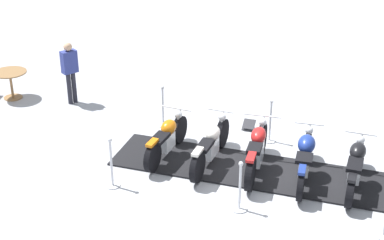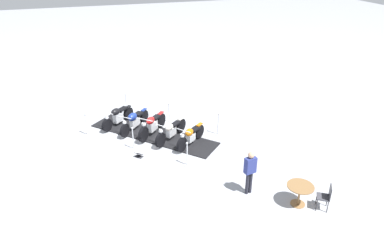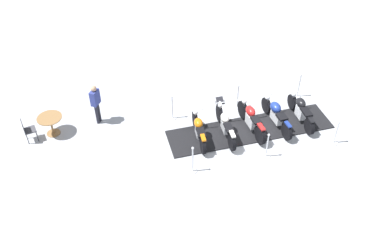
{
  "view_description": "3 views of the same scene",
  "coord_description": "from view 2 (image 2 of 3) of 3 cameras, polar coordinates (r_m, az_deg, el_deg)",
  "views": [
    {
      "loc": [
        -8.74,
        6.18,
        6.4
      ],
      "look_at": [
        1.17,
        0.9,
        0.92
      ],
      "focal_mm": 54.57,
      "sensor_mm": 36.0,
      "label": 1
    },
    {
      "loc": [
        14.38,
        -2.66,
        7.93
      ],
      "look_at": [
        1.12,
        1.55,
        1.05
      ],
      "focal_mm": 33.38,
      "sensor_mm": 36.0,
      "label": 2
    },
    {
      "loc": [
        -3.75,
        11.44,
        10.34
      ],
      "look_at": [
        1.83,
        1.2,
        0.62
      ],
      "focal_mm": 39.34,
      "sensor_mm": 36.0,
      "label": 3
    }
  ],
  "objects": [
    {
      "name": "motorcycle_black",
      "position": [
        17.51,
        -11.83,
        0.61
      ],
      "size": [
        1.53,
        1.68,
        0.9
      ],
      "rotation": [
        0.0,
        0.0,
        -0.84
      ],
      "color": "black",
      "rests_on": "display_platform"
    },
    {
      "name": "stanchion_right_rear",
      "position": [
        14.18,
        -0.77,
        -6.04
      ],
      "size": [
        0.32,
        0.32,
        1.05
      ],
      "color": "silver",
      "rests_on": "ground_plane"
    },
    {
      "name": "stanchion_right_mid",
      "position": [
        15.45,
        -9.36,
        -3.46
      ],
      "size": [
        0.32,
        0.32,
        1.06
      ],
      "color": "silver",
      "rests_on": "ground_plane"
    },
    {
      "name": "cafe_chair_near_table",
      "position": [
        12.71,
        20.58,
        -11.27
      ],
      "size": [
        0.55,
        0.55,
        0.92
      ],
      "rotation": [
        0.0,
        0.0,
        -2.16
      ],
      "color": "#2D2D33",
      "rests_on": "ground_plane"
    },
    {
      "name": "motorcycle_navy",
      "position": [
        16.9,
        -9.25,
        -0.06
      ],
      "size": [
        1.74,
        1.62,
        0.93
      ],
      "rotation": [
        0.0,
        0.0,
        -0.75
      ],
      "color": "black",
      "rests_on": "display_platform"
    },
    {
      "name": "motorcycle_maroon",
      "position": [
        16.37,
        -6.41,
        -0.79
      ],
      "size": [
        1.72,
        1.61,
        1.02
      ],
      "rotation": [
        0.0,
        0.0,
        -0.75
      ],
      "color": "black",
      "rests_on": "display_platform"
    },
    {
      "name": "motorcycle_copper",
      "position": [
        15.45,
        -0.25,
        -2.52
      ],
      "size": [
        1.39,
        1.65,
        0.94
      ],
      "rotation": [
        0.0,
        0.0,
        -0.88
      ],
      "color": "black",
      "rests_on": "display_platform"
    },
    {
      "name": "stanchion_left_mid",
      "position": [
        17.56,
        -3.66,
        0.63
      ],
      "size": [
        0.32,
        0.32,
        1.04
      ],
      "color": "silver",
      "rests_on": "ground_plane"
    },
    {
      "name": "bystander_person",
      "position": [
        12.5,
        9.25,
        -7.75
      ],
      "size": [
        0.29,
        0.43,
        1.67
      ],
      "rotation": [
        0.0,
        0.0,
        -2.96
      ],
      "color": "#23232D",
      "rests_on": "ground_plane"
    },
    {
      "name": "stanchion_left_rear",
      "position": [
        16.42,
        4.18,
        -1.1
      ],
      "size": [
        0.3,
        0.3,
        1.1
      ],
      "color": "silver",
      "rests_on": "ground_plane"
    },
    {
      "name": "stanchion_right_front",
      "position": [
        17.02,
        -16.47,
        -1.11
      ],
      "size": [
        0.28,
        0.28,
        1.09
      ],
      "color": "silver",
      "rests_on": "ground_plane"
    },
    {
      "name": "motorcycle_cream",
      "position": [
        15.9,
        -3.42,
        -1.7
      ],
      "size": [
        1.59,
        1.79,
        0.97
      ],
      "rotation": [
        0.0,
        0.0,
        -0.85
      ],
      "color": "black",
      "rests_on": "display_platform"
    },
    {
      "name": "ground_plane",
      "position": [
        16.64,
        -6.27,
        -2.33
      ],
      "size": [
        80.0,
        80.0,
        0.0
      ],
      "primitive_type": "plane",
      "color": "#A8AAB2"
    },
    {
      "name": "cafe_table",
      "position": [
        12.61,
        16.86,
        -10.7
      ],
      "size": [
        0.9,
        0.9,
        0.76
      ],
      "color": "olive",
      "rests_on": "ground_plane"
    },
    {
      "name": "display_platform",
      "position": [
        16.63,
        -6.27,
        -2.27
      ],
      "size": [
        5.49,
        5.37,
        0.04
      ],
      "primitive_type": "cube",
      "rotation": [
        0.0,
        0.0,
        0.77
      ],
      "color": "black",
      "rests_on": "ground_plane"
    },
    {
      "name": "stanchion_left_front",
      "position": [
        18.98,
        -10.44,
        2.21
      ],
      "size": [
        0.34,
        0.34,
        1.02
      ],
      "color": "silver",
      "rests_on": "ground_plane"
    },
    {
      "name": "info_placard",
      "position": [
        15.0,
        -8.47,
        -5.61
      ],
      "size": [
        0.39,
        0.39,
        0.23
      ],
      "rotation": [
        0.0,
        0.0,
        3.91
      ],
      "color": "#333338",
      "rests_on": "ground_plane"
    }
  ]
}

